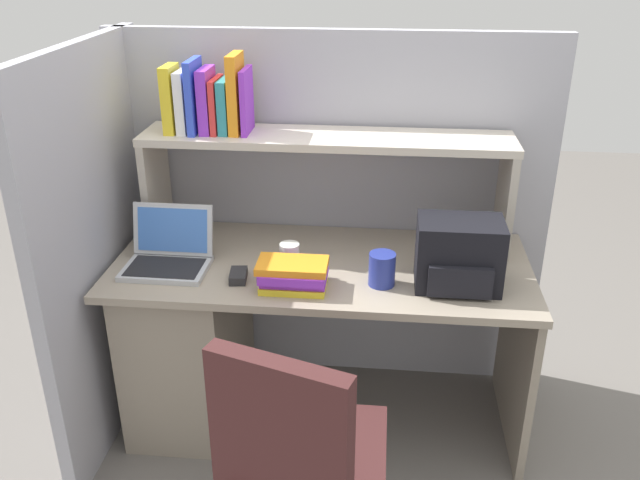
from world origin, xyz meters
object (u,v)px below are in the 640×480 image
snack_canister (382,269)px  paper_cup (290,255)px  laptop (169,254)px  backpack (459,255)px  computer_mouse (238,276)px

snack_canister → paper_cup: bearing=162.8°
laptop → paper_cup: bearing=5.5°
backpack → paper_cup: bearing=171.8°
backpack → snack_canister: (-0.27, -0.02, -0.06)m
laptop → computer_mouse: laptop is taller
paper_cup → computer_mouse: bearing=-143.6°
laptop → backpack: size_ratio=1.04×
paper_cup → snack_canister: 0.37m
computer_mouse → snack_canister: bearing=-4.6°
backpack → computer_mouse: backpack is taller
paper_cup → snack_canister: (0.35, -0.11, 0.01)m
computer_mouse → snack_canister: size_ratio=0.85×
paper_cup → snack_canister: bearing=-17.2°
laptop → computer_mouse: 0.30m
paper_cup → backpack: bearing=-8.2°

